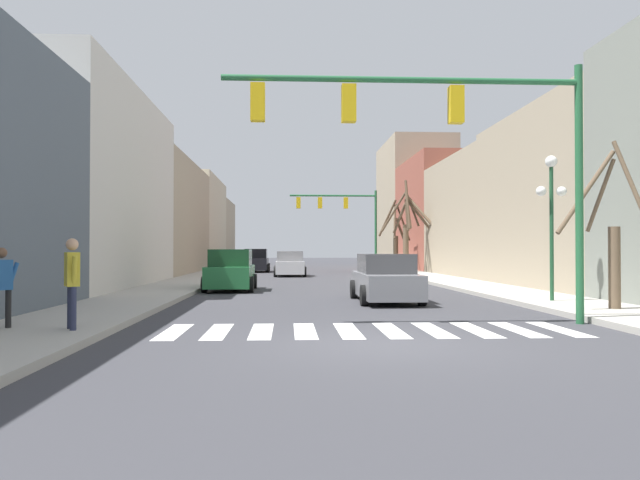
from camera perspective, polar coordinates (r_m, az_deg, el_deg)
The scene contains 18 objects.
ground_plane at distance 11.32m, azimuth 5.85°, elevation -9.49°, with size 240.00×240.00×0.00m, color #38383D.
sidewalk_left at distance 12.20m, azimuth -26.97°, elevation -8.41°, with size 2.83×90.00×0.15m.
building_row_left at distance 41.80m, azimuth -15.91°, elevation 2.16°, with size 6.00×71.08×8.62m.
building_row_right at distance 41.12m, azimuth 15.08°, elevation 3.21°, with size 6.00×62.63×12.39m.
crosswalk_stripes at distance 13.21m, azimuth 4.54°, elevation -8.24°, with size 8.55×2.60×0.01m.
traffic_signal_near at distance 14.60m, azimuth 11.21°, elevation 10.06°, with size 8.24×0.28×5.93m.
traffic_signal_far at distance 46.87m, azimuth 2.19°, elevation 2.62°, with size 6.56×0.28×6.16m.
street_lamp_right_corner at distance 20.28m, azimuth 20.40°, elevation 3.62°, with size 0.95×0.36×4.42m.
car_at_intersection at distance 26.12m, azimuth -8.17°, elevation -2.86°, with size 2.04×4.15×1.71m.
car_parked_right_far at distance 40.03m, azimuth -2.77°, elevation -2.25°, with size 2.03×4.23×1.60m.
car_parked_right_near at distance 20.39m, azimuth 6.01°, elevation -3.59°, with size 1.97×4.74×1.56m.
car_driving_toward_lane at distance 47.85m, azimuth -5.85°, elevation -1.95°, with size 2.01×4.80×1.76m.
pedestrian_crossing_street at distance 13.73m, azimuth -27.12°, elevation -3.32°, with size 0.54×0.54×1.59m.
pedestrian_near_right_corner at distance 12.98m, azimuth -21.73°, elevation -3.03°, with size 0.43×0.71×1.76m.
street_tree_left_near at distance 17.95m, azimuth 25.12°, elevation -0.18°, with size 2.43×0.90×4.42m.
street_tree_right_mid at distance 43.55m, azimuth 7.93°, elevation 0.41°, with size 1.20×2.04×6.40m.
street_tree_left_far at distance 46.47m, azimuth 6.97°, elevation 0.08°, with size 2.78×3.82×5.27m.
street_tree_right_far at distance 43.56m, azimuth 8.10°, elevation 0.87°, with size 3.74×2.86×5.60m.
Camera 1 is at (-1.72, -11.05, 1.69)m, focal length 35.00 mm.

